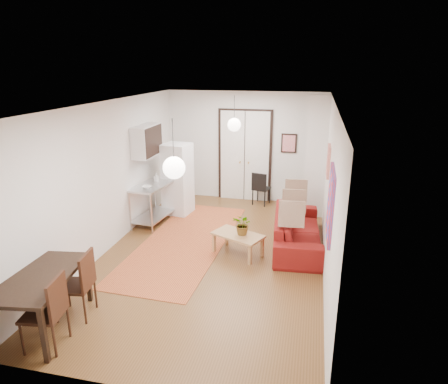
% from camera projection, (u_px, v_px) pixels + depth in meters
% --- Properties ---
extents(floor, '(7.00, 7.00, 0.00)m').
position_uv_depth(floor, '(213.00, 254.00, 7.82)').
color(floor, brown).
rests_on(floor, ground).
extents(ceiling, '(4.20, 7.00, 0.02)m').
position_uv_depth(ceiling, '(212.00, 104.00, 6.93)').
color(ceiling, silver).
rests_on(ceiling, wall_back).
extents(wall_back, '(4.20, 0.02, 2.90)m').
position_uv_depth(wall_back, '(245.00, 147.00, 10.62)').
color(wall_back, silver).
rests_on(wall_back, floor).
extents(wall_front, '(4.20, 0.02, 2.90)m').
position_uv_depth(wall_front, '(128.00, 278.00, 4.12)').
color(wall_front, silver).
rests_on(wall_front, floor).
extents(wall_left, '(0.02, 7.00, 2.90)m').
position_uv_depth(wall_left, '(109.00, 177.00, 7.82)').
color(wall_left, silver).
rests_on(wall_left, floor).
extents(wall_right, '(0.02, 7.00, 2.90)m').
position_uv_depth(wall_right, '(329.00, 191.00, 6.93)').
color(wall_right, silver).
rests_on(wall_right, floor).
extents(double_doors, '(1.44, 0.06, 2.50)m').
position_uv_depth(double_doors, '(245.00, 156.00, 10.65)').
color(double_doors, white).
rests_on(double_doors, wall_back).
extents(stub_partition, '(0.50, 0.10, 2.90)m').
position_uv_depth(stub_partition, '(316.00, 158.00, 9.35)').
color(stub_partition, silver).
rests_on(stub_partition, floor).
extents(wall_cabinet, '(0.35, 1.00, 0.70)m').
position_uv_depth(wall_cabinet, '(147.00, 141.00, 9.03)').
color(wall_cabinet, silver).
rests_on(wall_cabinet, wall_left).
extents(painting_popart, '(0.05, 1.00, 1.00)m').
position_uv_depth(painting_popart, '(331.00, 204.00, 5.71)').
color(painting_popart, red).
rests_on(painting_popart, wall_right).
extents(painting_abstract, '(0.05, 0.50, 0.60)m').
position_uv_depth(painting_abstract, '(328.00, 161.00, 7.57)').
color(painting_abstract, beige).
rests_on(painting_abstract, wall_right).
extents(poster_back, '(0.40, 0.03, 0.50)m').
position_uv_depth(poster_back, '(289.00, 143.00, 10.30)').
color(poster_back, red).
rests_on(poster_back, wall_back).
extents(print_left, '(0.03, 0.44, 0.54)m').
position_uv_depth(print_left, '(149.00, 135.00, 9.51)').
color(print_left, '#9C6341').
rests_on(print_left, wall_left).
extents(pendant_back, '(0.30, 0.30, 0.80)m').
position_uv_depth(pendant_back, '(234.00, 125.00, 8.98)').
color(pendant_back, white).
rests_on(pendant_back, ceiling).
extents(pendant_front, '(0.30, 0.30, 0.80)m').
position_uv_depth(pendant_front, '(174.00, 168.00, 5.27)').
color(pendant_front, white).
rests_on(pendant_front, ceiling).
extents(kilim_rug, '(1.81, 4.44, 0.01)m').
position_uv_depth(kilim_rug, '(185.00, 241.00, 8.38)').
color(kilim_rug, '#B8612E').
rests_on(kilim_rug, floor).
extents(sofa, '(1.08, 2.41, 0.69)m').
position_uv_depth(sofa, '(297.00, 230.00, 8.11)').
color(sofa, maroon).
rests_on(sofa, floor).
extents(coffee_table, '(1.09, 0.88, 0.43)m').
position_uv_depth(coffee_table, '(238.00, 237.00, 7.72)').
color(coffee_table, tan).
rests_on(coffee_table, floor).
extents(potted_plant, '(0.47, 0.45, 0.42)m').
position_uv_depth(potted_plant, '(243.00, 225.00, 7.61)').
color(potted_plant, '#325A28').
rests_on(potted_plant, coffee_table).
extents(kitchen_counter, '(0.75, 1.29, 0.94)m').
position_uv_depth(kitchen_counter, '(153.00, 198.00, 9.19)').
color(kitchen_counter, silver).
rests_on(kitchen_counter, floor).
extents(bowl, '(0.24, 0.24, 0.05)m').
position_uv_depth(bowl, '(147.00, 187.00, 8.81)').
color(bowl, silver).
rests_on(bowl, kitchen_counter).
extents(soap_bottle, '(0.10, 0.10, 0.19)m').
position_uv_depth(soap_bottle, '(156.00, 177.00, 9.29)').
color(soap_bottle, teal).
rests_on(soap_bottle, kitchen_counter).
extents(fridge, '(0.70, 0.70, 1.74)m').
position_uv_depth(fridge, '(178.00, 179.00, 9.75)').
color(fridge, white).
rests_on(fridge, floor).
extents(dining_table, '(1.05, 1.58, 0.82)m').
position_uv_depth(dining_table, '(40.00, 281.00, 5.45)').
color(dining_table, black).
rests_on(dining_table, floor).
extents(dining_chair_near, '(0.55, 0.72, 1.01)m').
position_uv_depth(dining_chair_near, '(78.00, 276.00, 5.86)').
color(dining_chair_near, '#3B1D12').
rests_on(dining_chair_near, floor).
extents(dining_chair_far, '(0.55, 0.72, 1.01)m').
position_uv_depth(dining_chair_far, '(47.00, 303.00, 5.21)').
color(dining_chair_far, '#3B1D12').
rests_on(dining_chair_far, floor).
extents(black_side_chair, '(0.49, 0.50, 0.88)m').
position_uv_depth(black_side_chair, '(262.00, 185.00, 10.55)').
color(black_side_chair, black).
rests_on(black_side_chair, floor).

